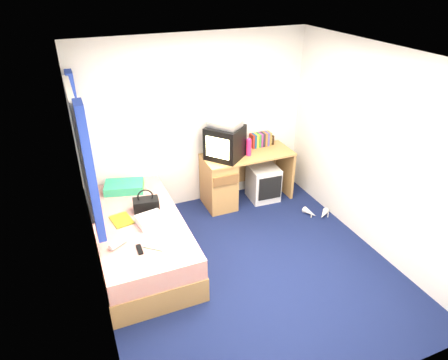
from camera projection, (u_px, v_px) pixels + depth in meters
name	position (u px, v px, depth m)	size (l,w,h in m)	color
ground	(249.00, 268.00, 4.65)	(3.40, 3.40, 0.00)	#0C1438
room_shell	(253.00, 156.00, 3.96)	(3.40, 3.40, 3.40)	white
bed	(140.00, 238.00, 4.72)	(1.01, 2.00, 0.54)	tan
pillow	(124.00, 187.00, 5.15)	(0.49, 0.31, 0.11)	teal
desk	(229.00, 178.00, 5.75)	(1.30, 0.55, 0.75)	tan
storage_cube	(263.00, 183.00, 5.93)	(0.41, 0.41, 0.51)	silver
crt_tv	(225.00, 142.00, 5.45)	(0.62, 0.62, 0.45)	black
vcr	(225.00, 124.00, 5.33)	(0.41, 0.29, 0.08)	silver
book_row	(260.00, 140.00, 5.86)	(0.31, 0.13, 0.20)	maroon
picture_frame	(271.00, 139.00, 5.95)	(0.02, 0.12, 0.14)	#302010
pink_water_bottle	(249.00, 148.00, 5.57)	(0.07, 0.07, 0.23)	#F12261
aerosol_can	(243.00, 149.00, 5.61)	(0.05, 0.05, 0.17)	silver
handbag	(146.00, 204.00, 4.72)	(0.32, 0.21, 0.28)	black
towel	(151.00, 220.00, 4.49)	(0.29, 0.24, 0.10)	white
magazine	(122.00, 220.00, 4.57)	(0.21, 0.28, 0.01)	yellow
water_bottle	(118.00, 243.00, 4.14)	(0.07, 0.07, 0.20)	silver
colour_swatch_fan	(154.00, 248.00, 4.13)	(0.22, 0.06, 0.01)	gold
remote_control	(140.00, 249.00, 4.09)	(0.05, 0.16, 0.02)	black
window_assembly	(82.00, 149.00, 4.18)	(0.11, 1.42, 1.40)	silver
white_heels	(317.00, 213.00, 5.60)	(0.34, 0.33, 0.09)	silver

